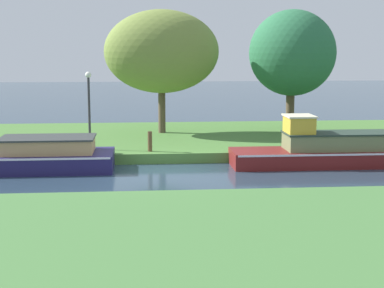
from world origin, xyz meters
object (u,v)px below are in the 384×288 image
Objects in this scene: navy_barge at (46,156)px; willow_tree_centre at (292,53)px; maroon_narrowboat at (338,150)px; mooring_post_near at (150,141)px; lamp_post at (89,101)px; willow_tree_left at (162,52)px; mooring_post_far at (5,146)px.

navy_barge is 0.85× the size of willow_tree_centre.
maroon_narrowboat is 7.31m from mooring_post_near.
lamp_post is 2.95m from mooring_post_near.
navy_barge is 12.96m from willow_tree_centre.
willow_tree_left is at bearing 82.29° from mooring_post_near.
willow_tree_centre is (-0.28, 6.28, 3.61)m from maroon_narrowboat.
willow_tree_left is at bearing 179.46° from willow_tree_centre.
mooring_post_far is (-6.26, -4.93, -3.56)m from willow_tree_left.
willow_tree_centre reaches higher than mooring_post_far.
willow_tree_left is 8.73m from mooring_post_far.
willow_tree_left is 5.55m from lamp_post.
mooring_post_near is at bearing -16.84° from lamp_post.
mooring_post_near is 1.27× the size of mooring_post_far.
navy_barge is 4.10m from mooring_post_near.
maroon_narrowboat is at bearing -87.46° from willow_tree_centre.
willow_tree_left is 7.34× the size of mooring_post_near.
lamp_post is 4.98× the size of mooring_post_far.
lamp_post is 3.65m from mooring_post_far.
navy_barge is at bearing -149.65° from willow_tree_centre.
maroon_narrowboat reaches higher than navy_barge.
mooring_post_near is (-0.67, -4.93, -3.48)m from willow_tree_left.
willow_tree_centre is (6.22, -0.06, -0.07)m from willow_tree_left.
mooring_post_far is at bearing 180.00° from mooring_post_near.
maroon_narrowboat is at bearing 0.00° from navy_barge.
maroon_narrowboat is at bearing -44.27° from willow_tree_left.
maroon_narrowboat is 7.25m from willow_tree_centre.
mooring_post_far is at bearing -141.79° from willow_tree_left.
willow_tree_centre is 9.10m from mooring_post_near.
navy_barge is 3.15m from lamp_post.
willow_tree_centre is at bearing 30.35° from navy_barge.
willow_tree_left is 1.00× the size of willow_tree_centre.
willow_tree_left is at bearing 54.60° from navy_barge.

